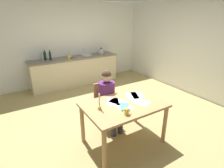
{
  "coord_description": "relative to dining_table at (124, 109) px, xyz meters",
  "views": [
    {
      "loc": [
        -1.93,
        -3.12,
        2.16
      ],
      "look_at": [
        -0.15,
        -0.27,
        0.85
      ],
      "focal_mm": 28.61,
      "sensor_mm": 36.0,
      "label": 1
    }
  ],
  "objects": [
    {
      "name": "kitchen_counter",
      "position": [
        0.35,
        3.21,
        -0.21
      ],
      "size": [
        2.8,
        0.64,
        0.9
      ],
      "color": "beige",
      "rests_on": "ground"
    },
    {
      "name": "candlestick",
      "position": [
        -0.43,
        0.05,
        0.18
      ],
      "size": [
        0.06,
        0.06,
        0.27
      ],
      "color": "gold",
      "rests_on": "dining_table"
    },
    {
      "name": "teacup_on_counter",
      "position": [
        0.12,
        3.06,
        0.29
      ],
      "size": [
        0.11,
        0.07,
        0.09
      ],
      "color": "#F2CC4C",
      "rests_on": "kitchen_counter"
    },
    {
      "name": "paper_receipt",
      "position": [
        0.32,
        0.19,
        0.11
      ],
      "size": [
        0.31,
        0.36,
        0.0
      ],
      "primitive_type": "cube",
      "rotation": [
        0.0,
        0.0,
        -0.41
      ],
      "color": "white",
      "rests_on": "dining_table"
    },
    {
      "name": "sink_unit",
      "position": [
        0.77,
        3.21,
        0.26
      ],
      "size": [
        0.36,
        0.36,
        0.24
      ],
      "color": "#B2B7BC",
      "rests_on": "kitchen_counter"
    },
    {
      "name": "paper_bill",
      "position": [
        -0.03,
        0.12,
        0.11
      ],
      "size": [
        0.31,
        0.36,
        0.0
      ],
      "primitive_type": "cube",
      "rotation": [
        0.0,
        0.0,
        0.42
      ],
      "color": "white",
      "rests_on": "dining_table"
    },
    {
      "name": "wine_glass_by_kettle",
      "position": [
        0.29,
        3.36,
        0.35
      ],
      "size": [
        0.07,
        0.07,
        0.15
      ],
      "color": "silver",
      "rests_on": "kitchen_counter"
    },
    {
      "name": "paper_letter",
      "position": [
        0.42,
        0.16,
        0.11
      ],
      "size": [
        0.31,
        0.35,
        0.0
      ],
      "primitive_type": "cube",
      "rotation": [
        0.0,
        0.0,
        -0.4
      ],
      "color": "white",
      "rests_on": "dining_table"
    },
    {
      "name": "wall_right",
      "position": [
        2.95,
        0.97,
        0.64
      ],
      "size": [
        0.12,
        5.2,
        2.6
      ],
      "primitive_type": "cube",
      "color": "silver",
      "rests_on": "ground"
    },
    {
      "name": "paper_flyer",
      "position": [
        -0.12,
        0.17,
        0.11
      ],
      "size": [
        0.33,
        0.36,
        0.0
      ],
      "primitive_type": "cube",
      "rotation": [
        0.0,
        0.0,
        -0.5
      ],
      "color": "white",
      "rests_on": "dining_table"
    },
    {
      "name": "wall_back",
      "position": [
        0.35,
        3.57,
        0.64
      ],
      "size": [
        5.2,
        0.12,
        2.6
      ],
      "primitive_type": "cube",
      "color": "silver",
      "rests_on": "ground"
    },
    {
      "name": "wine_glass_near_sink",
      "position": [
        0.41,
        3.36,
        0.35
      ],
      "size": [
        0.07,
        0.07,
        0.15
      ],
      "color": "silver",
      "rests_on": "kitchen_counter"
    },
    {
      "name": "bottle_vinegar",
      "position": [
        -0.51,
        3.29,
        0.37
      ],
      "size": [
        0.08,
        0.08,
        0.3
      ],
      "color": "black",
      "rests_on": "kitchen_counter"
    },
    {
      "name": "ground_plane",
      "position": [
        0.35,
        0.97,
        -0.68
      ],
      "size": [
        5.2,
        5.2,
        0.04
      ],
      "primitive_type": "cube",
      "color": "tan"
    },
    {
      "name": "mixing_bowl",
      "position": [
        0.22,
        3.22,
        0.29
      ],
      "size": [
        0.22,
        0.22,
        0.1
      ],
      "primitive_type": "ellipsoid",
      "color": "tan",
      "rests_on": "kitchen_counter"
    },
    {
      "name": "chair_at_table",
      "position": [
        0.02,
        0.69,
        -0.16
      ],
      "size": [
        0.4,
        0.4,
        0.88
      ],
      "color": "tan",
      "rests_on": "ground"
    },
    {
      "name": "bottle_oil",
      "position": [
        -0.61,
        3.19,
        0.36
      ],
      "size": [
        0.07,
        0.07,
        0.27
      ],
      "color": "#8C999E",
      "rests_on": "kitchen_counter"
    },
    {
      "name": "dining_table",
      "position": [
        0.0,
        0.0,
        0.0
      ],
      "size": [
        1.33,
        0.91,
        0.77
      ],
      "color": "tan",
      "rests_on": "ground"
    },
    {
      "name": "bottle_wine_red",
      "position": [
        -0.38,
        3.22,
        0.37
      ],
      "size": [
        0.06,
        0.06,
        0.3
      ],
      "color": "black",
      "rests_on": "kitchen_counter"
    },
    {
      "name": "paper_envelope",
      "position": [
        -0.07,
        -0.1,
        0.11
      ],
      "size": [
        0.27,
        0.34,
        0.0
      ],
      "primitive_type": "cube",
      "rotation": [
        0.0,
        0.0,
        0.23
      ],
      "color": "white",
      "rests_on": "dining_table"
    },
    {
      "name": "book_magazine",
      "position": [
        -0.06,
        -0.11,
        0.12
      ],
      "size": [
        0.23,
        0.27,
        0.02
      ],
      "primitive_type": "cube",
      "rotation": [
        0.0,
        0.0,
        -0.5
      ],
      "color": "teal",
      "rests_on": "dining_table"
    },
    {
      "name": "coffee_mug",
      "position": [
        -0.16,
        -0.29,
        0.16
      ],
      "size": [
        0.11,
        0.07,
        0.1
      ],
      "color": "#F2CC4C",
      "rests_on": "dining_table"
    },
    {
      "name": "paper_notice",
      "position": [
        0.28,
        -0.09,
        0.11
      ],
      "size": [
        0.3,
        0.35,
        0.0
      ],
      "primitive_type": "cube",
      "rotation": [
        0.0,
        0.0,
        0.38
      ],
      "color": "white",
      "rests_on": "dining_table"
    },
    {
      "name": "stovetop_kettle",
      "position": [
        1.32,
        3.21,
        0.34
      ],
      "size": [
        0.18,
        0.18,
        0.22
      ],
      "color": "#B7BABF",
      "rests_on": "kitchen_counter"
    },
    {
      "name": "person_seated",
      "position": [
        0.02,
        0.55,
        0.02
      ],
      "size": [
        0.32,
        0.59,
        1.19
      ],
      "color": "#592666",
      "rests_on": "ground"
    }
  ]
}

